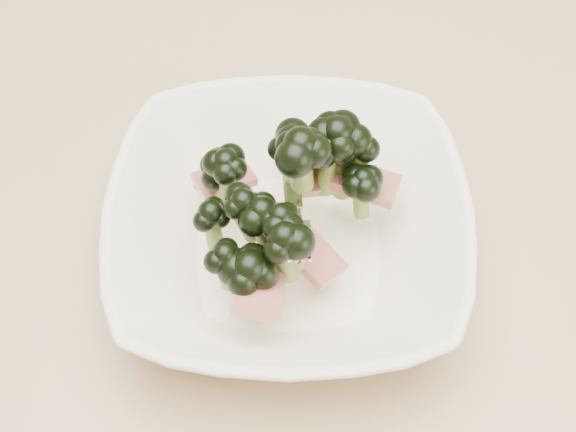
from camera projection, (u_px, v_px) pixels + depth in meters
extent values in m
cube|color=tan|center=(246.00, 227.00, 0.64)|extent=(1.20, 0.80, 0.04)
cylinder|color=tan|center=(15.00, 92.00, 1.25)|extent=(0.06, 0.06, 0.71)
imported|color=white|center=(288.00, 231.00, 0.58)|extent=(0.33, 0.33, 0.06)
cylinder|color=#5E7125|center=(213.00, 232.00, 0.56)|extent=(0.02, 0.02, 0.04)
ellipsoid|color=black|center=(211.00, 212.00, 0.54)|extent=(0.03, 0.03, 0.02)
cylinder|color=#5E7125|center=(334.00, 174.00, 0.60)|extent=(0.01, 0.01, 0.03)
ellipsoid|color=black|center=(335.00, 156.00, 0.58)|extent=(0.03, 0.03, 0.02)
cylinder|color=#5E7125|center=(227.00, 274.00, 0.54)|extent=(0.01, 0.02, 0.04)
ellipsoid|color=black|center=(224.00, 254.00, 0.52)|extent=(0.03, 0.03, 0.02)
cylinder|color=#5E7125|center=(335.00, 162.00, 0.57)|extent=(0.03, 0.03, 0.06)
ellipsoid|color=black|center=(337.00, 132.00, 0.55)|extent=(0.04, 0.04, 0.03)
cylinder|color=#5E7125|center=(300.00, 171.00, 0.54)|extent=(0.02, 0.03, 0.04)
ellipsoid|color=black|center=(301.00, 145.00, 0.52)|extent=(0.04, 0.04, 0.03)
cylinder|color=#5E7125|center=(284.00, 258.00, 0.53)|extent=(0.02, 0.02, 0.04)
ellipsoid|color=black|center=(284.00, 237.00, 0.51)|extent=(0.04, 0.04, 0.03)
cylinder|color=#5E7125|center=(245.00, 221.00, 0.54)|extent=(0.02, 0.01, 0.04)
ellipsoid|color=black|center=(243.00, 201.00, 0.53)|extent=(0.03, 0.03, 0.02)
cylinder|color=#5E7125|center=(251.00, 287.00, 0.54)|extent=(0.02, 0.02, 0.04)
ellipsoid|color=black|center=(249.00, 267.00, 0.52)|extent=(0.04, 0.04, 0.03)
cylinder|color=#5E7125|center=(292.00, 167.00, 0.56)|extent=(0.02, 0.03, 0.05)
ellipsoid|color=black|center=(292.00, 141.00, 0.54)|extent=(0.04, 0.04, 0.03)
cylinder|color=#5E7125|center=(262.00, 228.00, 0.54)|extent=(0.02, 0.01, 0.03)
ellipsoid|color=black|center=(262.00, 211.00, 0.52)|extent=(0.03, 0.03, 0.03)
cylinder|color=#5E7125|center=(222.00, 187.00, 0.59)|extent=(0.02, 0.02, 0.04)
ellipsoid|color=black|center=(219.00, 167.00, 0.57)|extent=(0.04, 0.04, 0.03)
cylinder|color=#5E7125|center=(361.00, 198.00, 0.57)|extent=(0.02, 0.01, 0.04)
ellipsoid|color=black|center=(363.00, 179.00, 0.56)|extent=(0.03, 0.03, 0.02)
cylinder|color=#5E7125|center=(352.00, 171.00, 0.58)|extent=(0.03, 0.02, 0.06)
ellipsoid|color=black|center=(355.00, 141.00, 0.55)|extent=(0.04, 0.04, 0.03)
cylinder|color=#5E7125|center=(281.00, 235.00, 0.54)|extent=(0.02, 0.02, 0.04)
ellipsoid|color=black|center=(281.00, 216.00, 0.52)|extent=(0.03, 0.03, 0.02)
cylinder|color=#5E7125|center=(323.00, 168.00, 0.59)|extent=(0.03, 0.02, 0.04)
ellipsoid|color=black|center=(325.00, 145.00, 0.57)|extent=(0.04, 0.04, 0.03)
cylinder|color=#5E7125|center=(228.00, 185.00, 0.56)|extent=(0.02, 0.02, 0.04)
ellipsoid|color=black|center=(226.00, 162.00, 0.54)|extent=(0.03, 0.03, 0.03)
cylinder|color=#5E7125|center=(327.00, 169.00, 0.57)|extent=(0.01, 0.02, 0.04)
ellipsoid|color=black|center=(329.00, 147.00, 0.55)|extent=(0.03, 0.03, 0.02)
cube|color=maroon|center=(260.00, 292.00, 0.52)|extent=(0.04, 0.05, 0.02)
cube|color=maroon|center=(224.00, 179.00, 0.60)|extent=(0.05, 0.05, 0.01)
cube|color=maroon|center=(324.00, 180.00, 0.58)|extent=(0.04, 0.04, 0.01)
cube|color=maroon|center=(221.00, 188.00, 0.59)|extent=(0.04, 0.04, 0.02)
cube|color=maroon|center=(315.00, 257.00, 0.56)|extent=(0.05, 0.04, 0.02)
cube|color=maroon|center=(365.00, 182.00, 0.58)|extent=(0.05, 0.03, 0.02)
cube|color=maroon|center=(267.00, 273.00, 0.54)|extent=(0.05, 0.05, 0.02)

